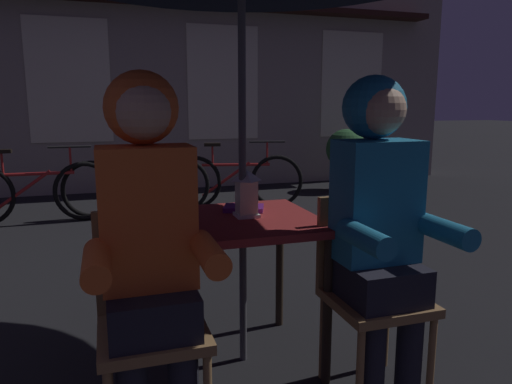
{
  "coord_description": "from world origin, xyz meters",
  "views": [
    {
      "loc": [
        -0.62,
        -2.14,
        1.28
      ],
      "look_at": [
        0.0,
        -0.21,
        0.9
      ],
      "focal_mm": 33.33,
      "sensor_mm": 36.0,
      "label": 1
    }
  ],
  "objects_px": {
    "chair_right": "(369,283)",
    "bicycle_second": "(34,192)",
    "chair_left": "(151,310)",
    "person_left_hooded": "(148,225)",
    "bicycle_fourth": "(236,180)",
    "book": "(244,208)",
    "cafe_table": "(243,238)",
    "potted_plant": "(346,154)",
    "lantern": "(246,192)",
    "bicycle_third": "(137,186)",
    "person_right_hooded": "(379,208)"
  },
  "relations": [
    {
      "from": "chair_right",
      "to": "bicycle_second",
      "type": "distance_m",
      "value": 4.18
    },
    {
      "from": "chair_left",
      "to": "person_left_hooded",
      "type": "height_order",
      "value": "person_left_hooded"
    },
    {
      "from": "bicycle_fourth",
      "to": "book",
      "type": "distance_m",
      "value": 3.47
    },
    {
      "from": "cafe_table",
      "to": "potted_plant",
      "type": "xyz_separation_m",
      "value": [
        2.83,
        4.21,
        -0.09
      ]
    },
    {
      "from": "cafe_table",
      "to": "lantern",
      "type": "relative_size",
      "value": 3.2
    },
    {
      "from": "lantern",
      "to": "person_left_hooded",
      "type": "xyz_separation_m",
      "value": [
        -0.5,
        -0.44,
        -0.01
      ]
    },
    {
      "from": "cafe_table",
      "to": "chair_left",
      "type": "xyz_separation_m",
      "value": [
        -0.48,
        -0.37,
        -0.15
      ]
    },
    {
      "from": "lantern",
      "to": "potted_plant",
      "type": "relative_size",
      "value": 0.25
    },
    {
      "from": "lantern",
      "to": "chair_left",
      "type": "xyz_separation_m",
      "value": [
        -0.5,
        -0.39,
        -0.37
      ]
    },
    {
      "from": "person_left_hooded",
      "to": "bicycle_third",
      "type": "xyz_separation_m",
      "value": [
        0.2,
        3.86,
        -0.5
      ]
    },
    {
      "from": "bicycle_fourth",
      "to": "chair_right",
      "type": "bearing_deg",
      "value": -96.47
    },
    {
      "from": "person_right_hooded",
      "to": "potted_plant",
      "type": "relative_size",
      "value": 1.52
    },
    {
      "from": "bicycle_third",
      "to": "book",
      "type": "relative_size",
      "value": 8.4
    },
    {
      "from": "lantern",
      "to": "bicycle_third",
      "type": "xyz_separation_m",
      "value": [
        -0.3,
        3.42,
        -0.51
      ]
    },
    {
      "from": "lantern",
      "to": "cafe_table",
      "type": "bearing_deg",
      "value": -145.91
    },
    {
      "from": "chair_right",
      "to": "bicycle_fourth",
      "type": "bearing_deg",
      "value": 83.53
    },
    {
      "from": "cafe_table",
      "to": "bicycle_third",
      "type": "distance_m",
      "value": 3.46
    },
    {
      "from": "bicycle_fourth",
      "to": "potted_plant",
      "type": "relative_size",
      "value": 1.79
    },
    {
      "from": "cafe_table",
      "to": "bicycle_second",
      "type": "height_order",
      "value": "bicycle_second"
    },
    {
      "from": "lantern",
      "to": "bicycle_fourth",
      "type": "height_order",
      "value": "lantern"
    },
    {
      "from": "chair_right",
      "to": "potted_plant",
      "type": "distance_m",
      "value": 5.15
    },
    {
      "from": "bicycle_fourth",
      "to": "lantern",
      "type": "bearing_deg",
      "value": -104.43
    },
    {
      "from": "chair_left",
      "to": "book",
      "type": "distance_m",
      "value": 0.79
    },
    {
      "from": "chair_left",
      "to": "potted_plant",
      "type": "xyz_separation_m",
      "value": [
        3.31,
        4.58,
        0.05
      ]
    },
    {
      "from": "chair_right",
      "to": "bicycle_third",
      "type": "height_order",
      "value": "chair_right"
    },
    {
      "from": "person_left_hooded",
      "to": "lantern",
      "type": "bearing_deg",
      "value": 41.25
    },
    {
      "from": "cafe_table",
      "to": "book",
      "type": "relative_size",
      "value": 3.7
    },
    {
      "from": "chair_left",
      "to": "bicycle_third",
      "type": "bearing_deg",
      "value": 86.94
    },
    {
      "from": "bicycle_third",
      "to": "lantern",
      "type": "bearing_deg",
      "value": -84.98
    },
    {
      "from": "cafe_table",
      "to": "chair_right",
      "type": "bearing_deg",
      "value": -37.55
    },
    {
      "from": "person_right_hooded",
      "to": "bicycle_second",
      "type": "relative_size",
      "value": 0.83
    },
    {
      "from": "person_left_hooded",
      "to": "potted_plant",
      "type": "height_order",
      "value": "person_left_hooded"
    },
    {
      "from": "bicycle_second",
      "to": "book",
      "type": "distance_m",
      "value": 3.55
    },
    {
      "from": "person_right_hooded",
      "to": "bicycle_second",
      "type": "height_order",
      "value": "person_right_hooded"
    },
    {
      "from": "lantern",
      "to": "bicycle_second",
      "type": "relative_size",
      "value": 0.14
    },
    {
      "from": "person_left_hooded",
      "to": "potted_plant",
      "type": "xyz_separation_m",
      "value": [
        3.31,
        4.64,
        -0.3
      ]
    },
    {
      "from": "book",
      "to": "potted_plant",
      "type": "distance_m",
      "value": 4.92
    },
    {
      "from": "bicycle_second",
      "to": "bicycle_fourth",
      "type": "xyz_separation_m",
      "value": [
        2.28,
        0.1,
        0.0
      ]
    },
    {
      "from": "cafe_table",
      "to": "chair_left",
      "type": "height_order",
      "value": "chair_left"
    },
    {
      "from": "bicycle_fourth",
      "to": "potted_plant",
      "type": "height_order",
      "value": "potted_plant"
    },
    {
      "from": "potted_plant",
      "to": "lantern",
      "type": "bearing_deg",
      "value": -123.78
    },
    {
      "from": "chair_right",
      "to": "bicycle_third",
      "type": "xyz_separation_m",
      "value": [
        -0.76,
        3.81,
        -0.14
      ]
    },
    {
      "from": "bicycle_fourth",
      "to": "bicycle_third",
      "type": "bearing_deg",
      "value": -177.71
    },
    {
      "from": "chair_right",
      "to": "bicycle_fourth",
      "type": "relative_size",
      "value": 0.53
    },
    {
      "from": "chair_right",
      "to": "person_right_hooded",
      "type": "bearing_deg",
      "value": -90.0
    },
    {
      "from": "chair_right",
      "to": "bicycle_fourth",
      "type": "height_order",
      "value": "chair_right"
    },
    {
      "from": "bicycle_second",
      "to": "person_right_hooded",
      "type": "bearing_deg",
      "value": -64.14
    },
    {
      "from": "cafe_table",
      "to": "bicycle_fourth",
      "type": "distance_m",
      "value": 3.61
    },
    {
      "from": "person_left_hooded",
      "to": "bicycle_second",
      "type": "height_order",
      "value": "person_left_hooded"
    },
    {
      "from": "bicycle_second",
      "to": "person_left_hooded",
      "type": "bearing_deg",
      "value": -76.9
    }
  ]
}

